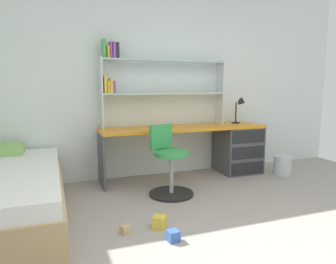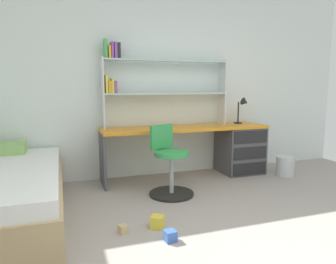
# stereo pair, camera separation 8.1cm
# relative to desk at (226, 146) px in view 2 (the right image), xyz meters

# --- Properties ---
(room_shell) EXTENTS (6.18, 6.45, 2.68)m
(room_shell) POSITION_rel_desk_xyz_m (-2.31, -1.08, 0.93)
(room_shell) COLOR silver
(room_shell) RESTS_ON ground_plane
(desk) EXTENTS (2.30, 0.55, 0.72)m
(desk) POSITION_rel_desk_xyz_m (0.00, 0.00, 0.00)
(desk) COLOR orange
(desk) RESTS_ON ground_plane
(bookshelf_hutch) EXTENTS (1.74, 0.22, 1.14)m
(bookshelf_hutch) POSITION_rel_desk_xyz_m (-1.07, 0.16, 0.96)
(bookshelf_hutch) COLOR silver
(bookshelf_hutch) RESTS_ON desk
(desk_lamp) EXTENTS (0.20, 0.17, 0.38)m
(desk_lamp) POSITION_rel_desk_xyz_m (0.31, 0.06, 0.56)
(desk_lamp) COLOR black
(desk_lamp) RESTS_ON desk
(swivel_chair) EXTENTS (0.52, 0.52, 0.81)m
(swivel_chair) POSITION_rel_desk_xyz_m (-1.06, -0.59, -0.08)
(swivel_chair) COLOR black
(swivel_chair) RESTS_ON ground_plane
(waste_bin) EXTENTS (0.25, 0.25, 0.27)m
(waste_bin) POSITION_rel_desk_xyz_m (0.75, -0.37, -0.27)
(waste_bin) COLOR silver
(waste_bin) RESTS_ON ground_plane
(toy_block_yellow_0) EXTENTS (0.15, 0.15, 0.11)m
(toy_block_yellow_0) POSITION_rel_desk_xyz_m (-1.46, -1.39, -0.35)
(toy_block_yellow_0) COLOR gold
(toy_block_yellow_0) RESTS_ON ground_plane
(toy_block_natural_1) EXTENTS (0.09, 0.09, 0.07)m
(toy_block_natural_1) POSITION_rel_desk_xyz_m (-1.78, -1.39, -0.37)
(toy_block_natural_1) COLOR tan
(toy_block_natural_1) RESTS_ON ground_plane
(toy_block_blue_3) EXTENTS (0.10, 0.10, 0.09)m
(toy_block_blue_3) POSITION_rel_desk_xyz_m (-1.43, -1.66, -0.36)
(toy_block_blue_3) COLOR #3860B7
(toy_block_blue_3) RESTS_ON ground_plane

